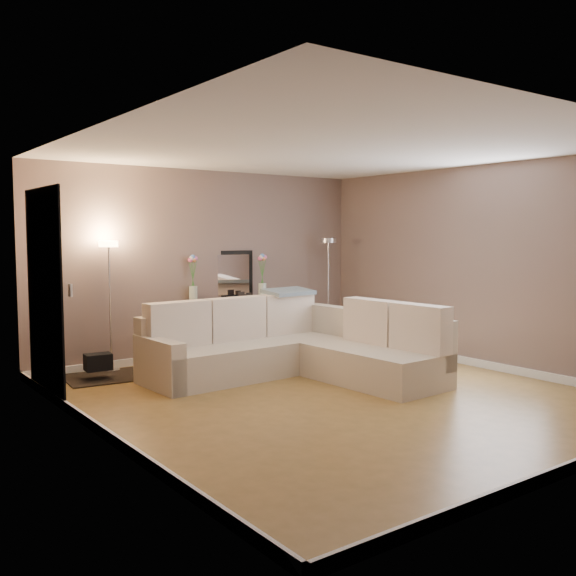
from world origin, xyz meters
TOP-DOWN VIEW (x-y plane):
  - floor at (0.00, 0.00)m, footprint 5.00×5.50m
  - ceiling at (0.00, 0.00)m, footprint 5.00×5.50m
  - wall_back at (0.00, 2.76)m, footprint 5.00×0.02m
  - wall_left at (-2.51, 0.00)m, footprint 0.02×5.50m
  - wall_right at (2.51, 0.00)m, footprint 0.02×5.50m
  - baseboard_back at (0.00, 2.73)m, footprint 5.00×0.03m
  - baseboard_front at (0.00, -2.73)m, footprint 5.00×0.03m
  - baseboard_left at (-2.48, 0.00)m, footprint 0.03×5.50m
  - baseboard_right at (2.48, 0.00)m, footprint 0.03×5.50m
  - doorway at (-2.48, 1.70)m, footprint 0.02×1.20m
  - switch_plate at (-2.48, 0.85)m, footprint 0.02×0.08m
  - sectional_sofa at (0.23, 1.03)m, footprint 2.76×2.58m
  - throw_blanket at (0.67, 1.70)m, footprint 0.70×0.45m
  - console_table at (0.21, 2.61)m, footprint 1.28×0.50m
  - leaning_mirror at (0.31, 2.76)m, footprint 0.88×0.15m
  - table_decor at (0.28, 2.57)m, footprint 0.53×0.16m
  - flower_vase_left at (-0.24, 2.67)m, footprint 0.15×0.13m
  - flower_vase_right at (0.81, 2.53)m, footprint 0.15×0.13m
  - floor_lamp_lit at (-1.45, 2.57)m, footprint 0.25×0.25m
  - floor_lamp_unlit at (1.93, 2.39)m, footprint 0.26×0.26m
  - charcoal_rug at (-1.57, 2.27)m, footprint 1.14×0.90m
  - black_bag at (-1.75, 2.22)m, footprint 0.32×0.24m

SIDE VIEW (x-z plane):
  - floor at x=0.00m, z-range -0.01..0.00m
  - charcoal_rug at x=-1.57m, z-range 0.00..0.01m
  - baseboard_back at x=0.00m, z-range 0.00..0.10m
  - baseboard_front at x=0.00m, z-range 0.00..0.10m
  - baseboard_left at x=-2.48m, z-range 0.00..0.10m
  - baseboard_right at x=2.48m, z-range 0.00..0.10m
  - black_bag at x=-1.75m, z-range 0.11..0.31m
  - sectional_sofa at x=0.23m, z-range -0.12..0.81m
  - console_table at x=0.21m, z-range 0.05..0.82m
  - table_decor at x=0.28m, z-range 0.75..0.88m
  - throw_blanket at x=0.67m, z-range 0.91..1.00m
  - flower_vase_left at x=-0.24m, z-range 0.73..1.39m
  - flower_vase_right at x=0.81m, z-range 0.73..1.39m
  - doorway at x=-2.48m, z-range 0.00..2.20m
  - leaning_mirror at x=0.31m, z-range 0.79..1.48m
  - floor_lamp_lit at x=-1.45m, z-range 0.34..1.97m
  - floor_lamp_unlit at x=1.93m, z-range 0.34..2.00m
  - switch_plate at x=-2.48m, z-range 1.14..1.26m
  - wall_back at x=0.00m, z-range 0.00..2.60m
  - wall_left at x=-2.51m, z-range 0.00..2.60m
  - wall_right at x=2.51m, z-range 0.00..2.60m
  - ceiling at x=0.00m, z-range 2.60..2.61m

